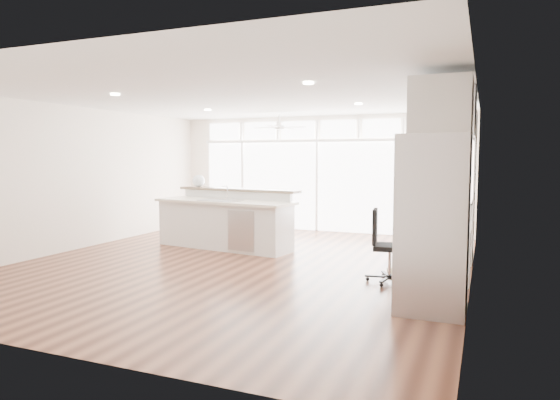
% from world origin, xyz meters
% --- Properties ---
extents(floor, '(7.00, 8.00, 0.02)m').
position_xyz_m(floor, '(0.00, 0.00, -0.01)').
color(floor, '#462215').
rests_on(floor, ground).
extents(ceiling, '(7.00, 8.00, 0.02)m').
position_xyz_m(ceiling, '(0.00, 0.00, 2.70)').
color(ceiling, white).
rests_on(ceiling, wall_back).
extents(wall_back, '(7.00, 0.04, 2.70)m').
position_xyz_m(wall_back, '(0.00, 4.00, 1.35)').
color(wall_back, white).
rests_on(wall_back, floor).
extents(wall_front, '(7.00, 0.04, 2.70)m').
position_xyz_m(wall_front, '(0.00, -4.00, 1.35)').
color(wall_front, white).
rests_on(wall_front, floor).
extents(wall_left, '(0.04, 8.00, 2.70)m').
position_xyz_m(wall_left, '(-3.50, 0.00, 1.35)').
color(wall_left, white).
rests_on(wall_left, floor).
extents(wall_right, '(0.04, 8.00, 2.70)m').
position_xyz_m(wall_right, '(3.50, 0.00, 1.35)').
color(wall_right, white).
rests_on(wall_right, floor).
extents(glass_wall, '(5.80, 0.06, 2.08)m').
position_xyz_m(glass_wall, '(0.00, 3.94, 1.05)').
color(glass_wall, white).
rests_on(glass_wall, wall_back).
extents(transom_row, '(5.90, 0.06, 0.40)m').
position_xyz_m(transom_row, '(0.00, 3.94, 2.38)').
color(transom_row, white).
rests_on(transom_row, wall_back).
extents(desk_window, '(0.04, 0.85, 0.85)m').
position_xyz_m(desk_window, '(3.46, 0.30, 1.55)').
color(desk_window, white).
rests_on(desk_window, wall_right).
extents(ceiling_fan, '(1.16, 1.16, 0.32)m').
position_xyz_m(ceiling_fan, '(-0.50, 2.80, 2.48)').
color(ceiling_fan, white).
rests_on(ceiling_fan, ceiling).
extents(recessed_lights, '(3.40, 3.00, 0.02)m').
position_xyz_m(recessed_lights, '(0.00, 0.20, 2.68)').
color(recessed_lights, white).
rests_on(recessed_lights, ceiling).
extents(oven_cabinet, '(0.64, 1.20, 2.50)m').
position_xyz_m(oven_cabinet, '(3.17, 1.80, 1.25)').
color(oven_cabinet, white).
rests_on(oven_cabinet, floor).
extents(desk_nook, '(0.72, 1.30, 0.76)m').
position_xyz_m(desk_nook, '(3.13, 0.30, 0.38)').
color(desk_nook, white).
rests_on(desk_nook, floor).
extents(upper_cabinets, '(0.64, 1.30, 0.64)m').
position_xyz_m(upper_cabinets, '(3.17, 0.30, 2.35)').
color(upper_cabinets, white).
rests_on(upper_cabinets, wall_right).
extents(refrigerator, '(0.76, 0.90, 2.00)m').
position_xyz_m(refrigerator, '(3.11, -1.35, 1.00)').
color(refrigerator, '#B1B2B6').
rests_on(refrigerator, floor).
extents(fridge_cabinet, '(0.64, 0.90, 0.60)m').
position_xyz_m(fridge_cabinet, '(3.17, -1.35, 2.30)').
color(fridge_cabinet, white).
rests_on(fridge_cabinet, wall_right).
extents(framed_photos, '(0.06, 0.22, 0.80)m').
position_xyz_m(framed_photos, '(3.46, 0.92, 1.40)').
color(framed_photos, black).
rests_on(framed_photos, wall_right).
extents(kitchen_island, '(2.95, 1.46, 1.12)m').
position_xyz_m(kitchen_island, '(-0.97, 1.15, 0.56)').
color(kitchen_island, white).
rests_on(kitchen_island, floor).
extents(rug, '(1.12, 0.91, 0.01)m').
position_xyz_m(rug, '(2.82, 0.31, 0.01)').
color(rug, '#362711').
rests_on(rug, floor).
extents(office_chair, '(0.59, 0.56, 1.02)m').
position_xyz_m(office_chair, '(2.45, -0.30, 0.51)').
color(office_chair, black).
rests_on(office_chair, floor).
extents(fishbowl, '(0.26, 0.26, 0.25)m').
position_xyz_m(fishbowl, '(-1.85, 1.68, 1.25)').
color(fishbowl, white).
rests_on(fishbowl, kitchen_island).
extents(monitor, '(0.13, 0.52, 0.43)m').
position_xyz_m(monitor, '(3.05, 0.30, 0.97)').
color(monitor, black).
rests_on(monitor, desk_nook).
extents(keyboard, '(0.13, 0.33, 0.02)m').
position_xyz_m(keyboard, '(2.88, 0.30, 0.77)').
color(keyboard, silver).
rests_on(keyboard, desk_nook).
extents(potted_plant, '(0.28, 0.31, 0.22)m').
position_xyz_m(potted_plant, '(3.17, 1.80, 2.61)').
color(potted_plant, '#245323').
rests_on(potted_plant, oven_cabinet).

